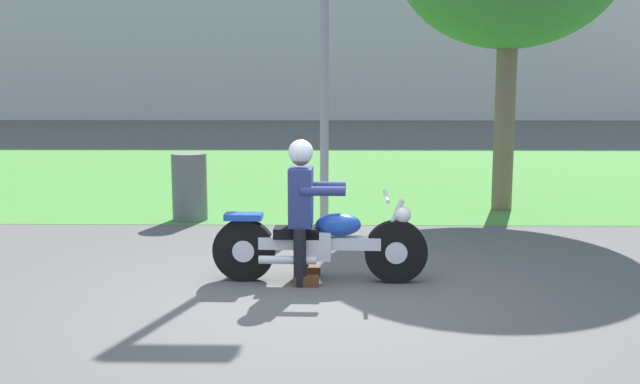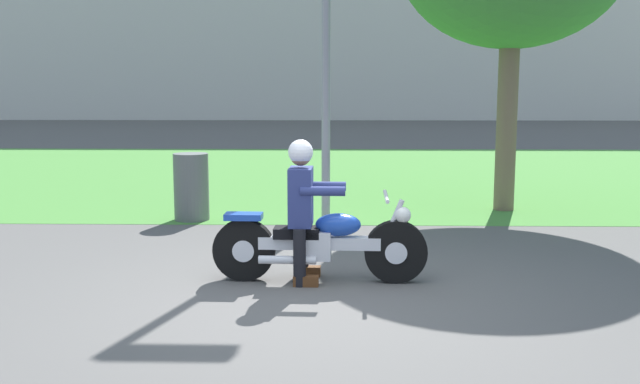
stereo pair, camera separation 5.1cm
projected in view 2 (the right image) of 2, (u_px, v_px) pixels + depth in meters
The scene contains 5 objects.
ground at pixel (310, 305), 6.16m from camera, with size 120.00×120.00×0.00m, color #565451.
grass_verge at pixel (326, 173), 15.64m from camera, with size 60.00×12.00×0.01m, color #478438.
motorcycle_lead at pixel (320, 243), 6.86m from camera, with size 2.08×0.66×0.86m.
rider_lead at pixel (303, 200), 6.81m from camera, with size 0.56×0.48×1.38m.
trash_can at pixel (191, 187), 10.05m from camera, with size 0.49×0.49×0.95m, color #595E5B.
Camera 2 is at (0.23, -5.95, 1.88)m, focal length 39.87 mm.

